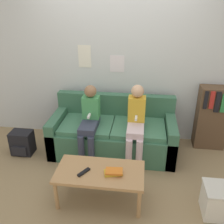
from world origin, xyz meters
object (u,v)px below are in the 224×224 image
Objects in this scene: couch at (113,134)px; storage_box at (221,201)px; person_right at (136,121)px; backpack at (22,143)px; tv_remote at (84,172)px; bookshelf at (212,118)px; coffee_table at (100,174)px; person_left at (90,120)px.

storage_box is (1.33, -1.10, -0.11)m from couch.
backpack is at bearing -177.45° from person_right.
backpack is (-1.17, 0.85, -0.24)m from tv_remote.
tv_remote is 0.17× the size of bookshelf.
person_right is at bearing 67.24° from coffee_table.
bookshelf reaches higher than backpack.
tv_remote is at bearing -179.59° from storage_box.
bookshelf is at bearing 73.02° from tv_remote.
bookshelf is 2.93m from backpack.
person_right is (0.66, 0.01, 0.02)m from person_left.
backpack is (-1.34, 0.79, -0.19)m from coffee_table.
couch is at bearing -167.81° from bookshelf.
person_right is at bearing 2.55° from backpack.
couch is 4.53× the size of storage_box.
couch is at bearing 31.85° from person_left.
person_left is 1.13m from backpack.
couch is 11.16× the size of tv_remote.
tv_remote is (-0.17, -0.06, 0.06)m from coffee_table.
bookshelf is (1.49, 0.32, 0.22)m from couch.
tv_remote is 1.46m from backpack.
person_right is at bearing -155.96° from bookshelf.
coffee_table is at bearing -30.35° from backpack.
couch reaches higher than tv_remote.
tv_remote is 1.54m from storage_box.
couch is at bearing 89.01° from coffee_table.
person_left is at bearing 151.25° from storage_box.
couch is 0.49m from person_left.
tv_remote is (-0.19, -1.11, 0.14)m from couch.
storage_box is at bearing -17.20° from backpack.
person_right reaches higher than bookshelf.
backpack is at bearing 149.65° from coffee_table.
tv_remote is (-0.53, -0.92, -0.21)m from person_right.
person_left is at bearing -164.01° from bookshelf.
backpack is at bearing -168.35° from bookshelf.
bookshelf is at bearing 11.65° from backpack.
coffee_table is 0.93× the size of person_left.
person_left reaches higher than tv_remote.
couch is 1.05m from coffee_table.
storage_box is at bearing -28.75° from person_left.
person_right is 1.08m from tv_remote.
person_left is 2.65× the size of storage_box.
backpack is at bearing -168.94° from couch.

